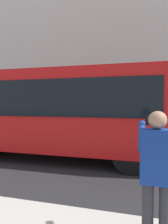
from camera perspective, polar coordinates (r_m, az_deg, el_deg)
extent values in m
plane|color=#232326|center=(7.12, 16.74, -13.50)|extent=(60.00, 60.00, 0.00)
cube|color=beige|center=(14.24, 16.53, 18.88)|extent=(28.00, 0.80, 12.00)
cube|color=red|center=(7.61, -9.93, 0.56)|extent=(9.00, 2.50, 2.60)
cube|color=black|center=(6.49, -14.78, 3.74)|extent=(7.60, 0.06, 1.10)
cylinder|color=black|center=(8.09, 13.53, -7.91)|extent=(1.00, 0.28, 1.00)
cylinder|color=black|center=(5.94, 12.70, -11.69)|extent=(1.00, 0.28, 1.00)
cylinder|color=#2D2D33|center=(2.99, 21.25, -25.25)|extent=(0.14, 0.14, 0.82)
cylinder|color=#2D2D33|center=(2.98, 17.02, -25.31)|extent=(0.14, 0.14, 0.82)
cube|color=navy|center=(2.72, 19.36, -11.37)|extent=(0.40, 0.24, 0.66)
sphere|color=#A87A5B|center=(2.66, 19.50, -2.10)|extent=(0.22, 0.22, 0.22)
cylinder|color=navy|center=(2.83, 15.56, -6.25)|extent=(0.09, 0.48, 0.37)
cube|color=black|center=(2.95, 17.17, -2.02)|extent=(0.07, 0.01, 0.14)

